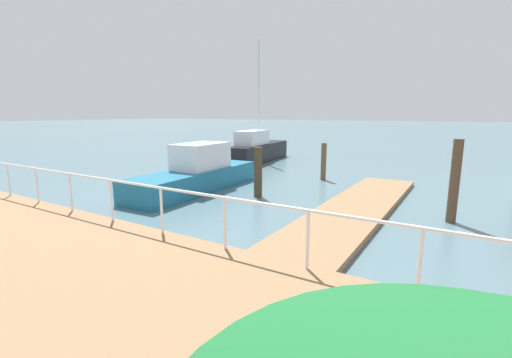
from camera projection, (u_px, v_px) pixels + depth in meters
name	position (u px, v px, depth m)	size (l,w,h in m)	color
ground_plane	(56.00, 182.00, 15.77)	(300.00, 300.00, 0.00)	slate
floating_dock	(353.00, 210.00, 10.85)	(11.14, 2.00, 0.18)	#93704C
boardwalk_railing	(191.00, 202.00, 7.27)	(0.06, 30.00, 1.08)	white
dock_piling_1	(455.00, 182.00, 9.74)	(0.27, 0.27, 2.38)	brown
dock_piling_2	(258.00, 172.00, 12.84)	(0.31, 0.31, 1.86)	#473826
dock_piling_4	(324.00, 162.00, 16.20)	(0.24, 0.24, 1.73)	brown
moored_boat_1	(197.00, 174.00, 14.04)	(6.57, 2.08, 1.88)	#1E6B8C
moored_boat_2	(257.00, 149.00, 22.43)	(6.82, 2.37, 7.54)	black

